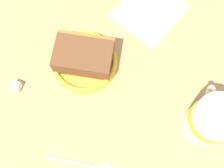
% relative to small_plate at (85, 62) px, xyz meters
% --- Properties ---
extents(ground_plane, '(1.14, 1.14, 0.04)m').
position_rel_small_plate_xyz_m(ground_plane, '(0.11, -0.05, -0.03)').
color(ground_plane, tan).
extents(small_plate, '(0.14, 0.14, 0.02)m').
position_rel_small_plate_xyz_m(small_plate, '(0.00, 0.00, 0.00)').
color(small_plate, yellow).
rests_on(small_plate, ground_plane).
extents(cake_slice, '(0.14, 0.13, 0.05)m').
position_rel_small_plate_xyz_m(cake_slice, '(-0.00, 0.00, 0.02)').
color(cake_slice, '#9E662D').
rests_on(cake_slice, small_plate).
extents(tea_mug, '(0.09, 0.10, 0.11)m').
position_rel_small_plate_xyz_m(tea_mug, '(0.27, 0.07, 0.05)').
color(tea_mug, white).
rests_on(tea_mug, ground_plane).
extents(teaspoon, '(0.12, 0.08, 0.01)m').
position_rel_small_plate_xyz_m(teaspoon, '(0.16, -0.14, -0.01)').
color(teaspoon, silver).
rests_on(teaspoon, ground_plane).
extents(folded_napkin, '(0.14, 0.15, 0.01)m').
position_rel_small_plate_xyz_m(folded_napkin, '(0.02, 0.19, -0.01)').
color(folded_napkin, beige).
rests_on(folded_napkin, ground_plane).
extents(sugar_cube, '(0.02, 0.02, 0.02)m').
position_rel_small_plate_xyz_m(sugar_cube, '(-0.06, -0.14, -0.00)').
color(sugar_cube, white).
rests_on(sugar_cube, ground_plane).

